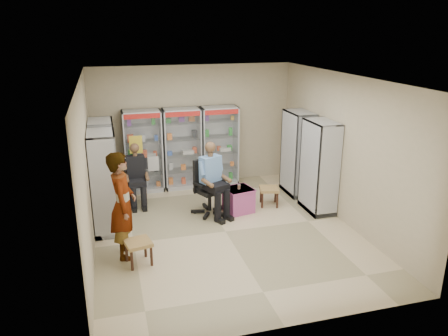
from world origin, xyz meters
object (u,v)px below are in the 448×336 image
object	(u,v)px
cabinet_right_near	(319,167)
standing_man	(123,205)
cabinet_back_left	(143,151)
woven_stool_a	(269,196)
cabinet_back_mid	(182,149)
cabinet_left_near	(105,183)
wooden_chair	(137,183)
pink_trunk	(239,200)
cabinet_left_far	(104,166)
office_chair	(209,187)
seated_shopkeeper	(210,181)
cabinet_right_far	(298,153)
cabinet_back_right	(219,146)
woven_stool_b	(139,252)

from	to	relation	value
cabinet_right_near	standing_man	xyz separation A→B (m)	(-4.18, -0.91, -0.05)
cabinet_back_left	woven_stool_a	distance (m)	3.21
cabinet_back_mid	standing_man	distance (m)	3.53
cabinet_right_near	standing_man	distance (m)	4.28
cabinet_right_near	cabinet_left_near	size ratio (longest dim) A/B	1.00
cabinet_back_mid	wooden_chair	xyz separation A→B (m)	(-1.20, -0.73, -0.53)
cabinet_right_near	pink_trunk	size ratio (longest dim) A/B	3.62
cabinet_back_left	cabinet_left_near	bearing A→B (deg)	-114.61
pink_trunk	cabinet_left_far	bearing A→B (deg)	161.88
cabinet_left_near	office_chair	xyz separation A→B (m)	(2.14, 0.26, -0.41)
cabinet_right_near	pink_trunk	world-z (taller)	cabinet_right_near
cabinet_back_mid	cabinet_back_left	bearing A→B (deg)	180.00
cabinet_left_far	cabinet_left_near	xyz separation A→B (m)	(0.00, -1.10, 0.00)
cabinet_back_left	seated_shopkeeper	distance (m)	2.20
cabinet_right_far	woven_stool_a	size ratio (longest dim) A/B	4.76
cabinet_back_right	seated_shopkeeper	distance (m)	1.96
cabinet_back_right	cabinet_left_far	xyz separation A→B (m)	(-2.83, -0.93, 0.00)
wooden_chair	woven_stool_a	size ratio (longest dim) A/B	2.24
cabinet_back_mid	office_chair	size ratio (longest dim) A/B	1.68
wooden_chair	seated_shopkeeper	world-z (taller)	seated_shopkeeper
seated_shopkeeper	pink_trunk	xyz separation A→B (m)	(0.63, -0.02, -0.49)
cabinet_right_far	woven_stool_b	world-z (taller)	cabinet_right_far
office_chair	woven_stool_a	size ratio (longest dim) A/B	2.83
cabinet_back_right	cabinet_right_far	bearing A→B (deg)	-34.73
cabinet_left_far	pink_trunk	size ratio (longest dim) A/B	3.62
cabinet_right_near	cabinet_left_near	xyz separation A→B (m)	(-4.46, 0.20, 0.00)
pink_trunk	cabinet_right_near	bearing A→B (deg)	-13.09
cabinet_back_right	cabinet_left_near	distance (m)	3.48
cabinet_back_mid	woven_stool_b	size ratio (longest dim) A/B	4.76
woven_stool_a	standing_man	distance (m)	3.65
cabinet_back_mid	woven_stool_a	bearing A→B (deg)	-45.51
cabinet_left_near	seated_shopkeeper	distance (m)	2.17
cabinet_back_mid	cabinet_right_far	world-z (taller)	same
cabinet_back_left	pink_trunk	bearing A→B (deg)	-44.91
pink_trunk	standing_man	xyz separation A→B (m)	(-2.49, -1.31, 0.69)
cabinet_right_far	pink_trunk	bearing A→B (deg)	112.77
cabinet_back_left	woven_stool_b	distance (m)	3.63
seated_shopkeeper	woven_stool_a	xyz separation A→B (m)	(1.40, 0.13, -0.55)
cabinet_back_right	pink_trunk	world-z (taller)	cabinet_back_right
cabinet_back_mid	cabinet_left_far	bearing A→B (deg)	-153.68
cabinet_back_left	seated_shopkeeper	world-z (taller)	cabinet_back_left
woven_stool_a	standing_man	bearing A→B (deg)	-155.98
cabinet_right_far	cabinet_right_near	distance (m)	1.10
cabinet_back_mid	office_chair	distance (m)	1.83
woven_stool_b	cabinet_right_near	bearing A→B (deg)	17.81
cabinet_back_mid	wooden_chair	size ratio (longest dim) A/B	2.13
cabinet_left_near	pink_trunk	world-z (taller)	cabinet_left_near
woven_stool_a	standing_man	world-z (taller)	standing_man
cabinet_left_far	cabinet_left_near	size ratio (longest dim) A/B	1.00
cabinet_right_near	office_chair	xyz separation A→B (m)	(-2.32, 0.46, -0.41)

